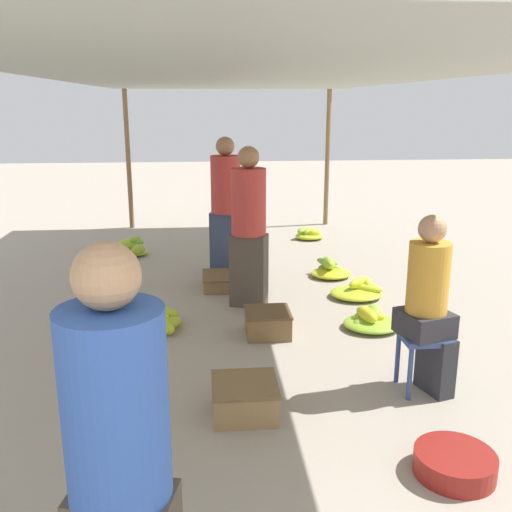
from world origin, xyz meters
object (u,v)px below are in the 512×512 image
object	(u,v)px
banana_pile_right_3	(360,290)
shopper_walking_mid	(226,205)
banana_pile_left_1	(133,248)
basin_black	(455,464)
banana_pile_right_0	(330,270)
crate_mid	(225,281)
crate_far	(245,398)
banana_pile_left_0	(158,322)
vendor_foreground	(120,470)
shopper_walking_far	(249,226)
vendor_seated	(429,302)
crate_near	(268,323)
banana_pile_right_1	(308,234)
stool	(423,346)
banana_pile_right_2	(370,320)

from	to	relation	value
banana_pile_right_3	shopper_walking_mid	xyz separation A→B (m)	(-1.45, 0.99, 0.82)
banana_pile_left_1	banana_pile_right_3	distance (m)	3.41
basin_black	banana_pile_right_0	distance (m)	3.94
crate_mid	crate_far	world-z (taller)	crate_far
basin_black	banana_pile_right_3	world-z (taller)	banana_pile_right_3
banana_pile_left_0	basin_black	bearing A→B (deg)	-52.01
vendor_foreground	shopper_walking_mid	size ratio (longest dim) A/B	0.99
banana_pile_left_1	shopper_walking_far	bearing A→B (deg)	-55.97
vendor_seated	crate_near	world-z (taller)	vendor_seated
banana_pile_right_3	crate_mid	xyz separation A→B (m)	(-1.49, 0.45, 0.01)
banana_pile_right_1	shopper_walking_far	xyz separation A→B (m)	(-1.18, -3.00, 0.80)
stool	banana_pile_right_3	world-z (taller)	stool
stool	crate_near	distance (m)	1.58
banana_pile_right_3	shopper_walking_far	size ratio (longest dim) A/B	0.37
basin_black	crate_mid	bearing A→B (deg)	108.47
banana_pile_right_1	shopper_walking_mid	bearing A→B (deg)	-126.85
banana_pile_left_0	banana_pile_right_0	size ratio (longest dim) A/B	1.16
banana_pile_right_0	shopper_walking_far	size ratio (longest dim) A/B	0.30
basin_black	banana_pile_right_3	distance (m)	3.17
banana_pile_left_0	banana_pile_right_1	world-z (taller)	banana_pile_right_1
banana_pile_left_0	vendor_foreground	bearing A→B (deg)	-87.33
crate_mid	banana_pile_left_0	bearing A→B (deg)	-120.31
stool	banana_pile_left_1	size ratio (longest dim) A/B	1.06
stool	basin_black	world-z (taller)	stool
vendor_seated	shopper_walking_mid	world-z (taller)	shopper_walking_mid
vendor_seated	banana_pile_left_1	size ratio (longest dim) A/B	3.16
vendor_foreground	banana_pile_right_3	world-z (taller)	vendor_foreground
vendor_foreground	crate_near	distance (m)	3.41
stool	basin_black	bearing A→B (deg)	-99.59
banana_pile_right_0	vendor_foreground	bearing A→B (deg)	-110.46
vendor_seated	crate_far	bearing A→B (deg)	-171.16
banana_pile_right_3	stool	bearing A→B (deg)	-93.14
basin_black	banana_pile_left_1	bearing A→B (deg)	115.41
basin_black	banana_pile_right_1	xyz separation A→B (m)	(0.21, 5.98, 0.01)
banana_pile_left_1	crate_near	bearing A→B (deg)	-62.03
vendor_seated	crate_near	distance (m)	1.68
shopper_walking_mid	vendor_seated	bearing A→B (deg)	-66.68
crate_mid	crate_far	distance (m)	2.83
banana_pile_right_1	crate_mid	xyz separation A→B (m)	(-1.41, -2.37, 0.00)
crate_far	stool	bearing A→B (deg)	9.23
basin_black	banana_pile_right_2	xyz separation A→B (m)	(0.15, 2.25, 0.01)
vendor_seated	banana_pile_right_3	bearing A→B (deg)	87.40
banana_pile_left_1	crate_mid	world-z (taller)	banana_pile_left_1
stool	banana_pile_right_3	distance (m)	2.17
basin_black	banana_pile_left_0	bearing A→B (deg)	127.99
banana_pile_right_0	banana_pile_right_1	xyz separation A→B (m)	(0.09, 2.04, -0.01)
stool	vendor_seated	xyz separation A→B (m)	(0.02, -0.01, 0.35)
banana_pile_right_1	banana_pile_left_0	bearing A→B (deg)	-120.68
vendor_foreground	stool	world-z (taller)	vendor_foreground
basin_black	crate_far	xyz separation A→B (m)	(-1.18, 0.79, 0.05)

